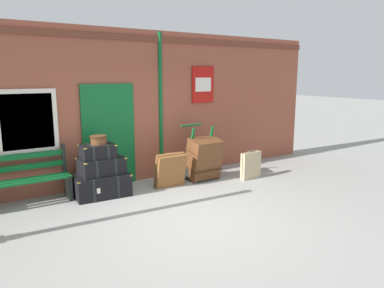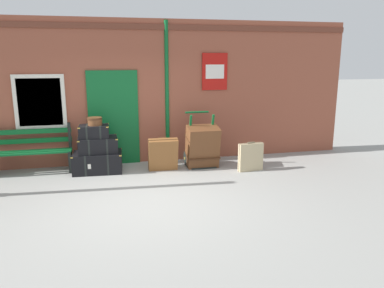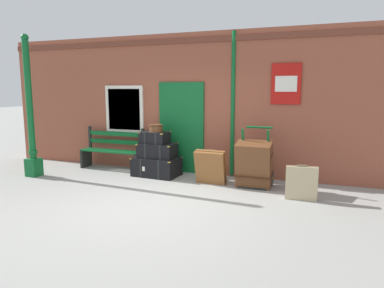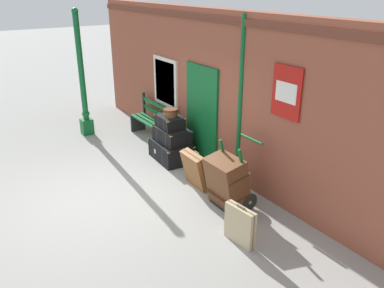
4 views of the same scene
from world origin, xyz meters
name	(u,v)px [view 4 (image 4 of 4)]	position (x,y,z in m)	size (l,w,h in m)	color
ground_plane	(104,198)	(0.00, 0.00, 0.00)	(60.00, 60.00, 0.00)	gray
brick_facade	(220,92)	(-0.02, 2.60, 1.60)	(10.40, 0.35, 3.20)	brown
lamp_post	(83,89)	(-3.37, 0.89, 1.19)	(0.28, 0.28, 3.11)	#0F5B28
platform_bench	(153,122)	(-2.11, 2.16, 0.44)	(1.60, 0.43, 1.01)	#0F5B28
steamer_trunk_base	(171,151)	(-0.79, 1.88, 0.21)	(1.05, 0.71, 0.43)	black
steamer_trunk_middle	(172,135)	(-0.76, 1.90, 0.58)	(0.82, 0.57, 0.33)	black
steamer_trunk_top	(170,122)	(-0.83, 1.89, 0.87)	(0.62, 0.47, 0.27)	black
round_hatbox	(171,112)	(-0.80, 1.90, 1.09)	(0.31, 0.31, 0.16)	brown
porters_trolley	(235,190)	(1.46, 1.86, 0.27)	(0.71, 0.68, 1.18)	black
large_brown_trunk	(227,182)	(1.46, 1.69, 0.47)	(0.70, 0.60, 0.95)	brown
suitcase_charcoal	(195,170)	(0.57, 1.62, 0.36)	(0.64, 0.36, 0.73)	brown
suitcase_olive	(240,225)	(2.39, 1.20, 0.30)	(0.55, 0.18, 0.64)	tan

